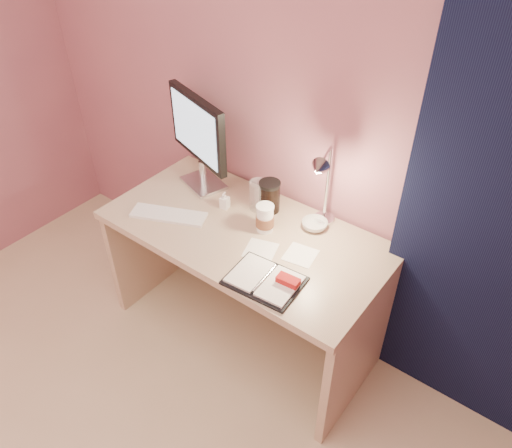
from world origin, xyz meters
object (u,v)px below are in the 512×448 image
Objects in this scene: coffee_cup at (265,219)px; clear_cup at (258,195)px; keyboard at (169,215)px; planner at (267,280)px; monitor at (200,134)px; desk at (254,257)px; lotion_bottle at (225,200)px; desk_lamp at (311,181)px; dark_jar at (270,198)px; bowl at (315,225)px.

clear_cup is (-0.13, 0.12, 0.01)m from coffee_cup.
keyboard is 1.14× the size of planner.
planner is (0.72, -0.39, -0.29)m from monitor.
clear_cup is at bearing 19.23° from monitor.
desk is 0.33m from lotion_bottle.
desk_lamp is (0.24, 0.12, 0.50)m from desk.
dark_jar is at bearing 32.61° from lotion_bottle.
monitor is 0.36m from lotion_bottle.
clear_cup is (0.32, 0.33, 0.07)m from keyboard.
clear_cup is at bearing 137.31° from coffee_cup.
clear_cup is 0.06m from dark_jar.
lotion_bottle is (-0.49, 0.30, 0.03)m from planner.
dark_jar is 0.31m from desk_lamp.
monitor reaches higher than planner.
lotion_bottle is at bearing -3.69° from monitor.
planner is at bearing -85.71° from bowl.
monitor is at bearing 166.62° from desk.
bowl reaches higher than keyboard.
clear_cup is 0.32m from bowl.
desk_lamp is at bearing -3.57° from dark_jar.
dark_jar reaches higher than lotion_bottle.
monitor is at bearing 168.04° from desk_lamp.
monitor is 3.61× the size of coffee_cup.
monitor is at bearing 146.52° from planner.
desk is 0.69m from monitor.
clear_cup is 0.36× the size of desk_lamp.
coffee_cup is 0.32× the size of desk_lamp.
keyboard is at bearing -155.36° from coffee_cup.
lotion_bottle is (-0.45, -0.13, 0.03)m from bowl.
dark_jar is (0.05, 0.02, -0.01)m from clear_cup.
coffee_cup is (0.08, -0.01, 0.29)m from desk.
planner is 0.52m from dark_jar.
bowl is 0.85× the size of dark_jar.
desk_lamp is (-0.02, -0.03, 0.26)m from bowl.
desk is 0.49m from keyboard.
monitor reaches higher than lotion_bottle.
desk_lamp is (0.66, 0.02, -0.03)m from monitor.
monitor is at bearing -176.45° from bowl.
monitor reaches higher than keyboard.
keyboard is at bearing -149.64° from desk.
lotion_bottle is at bearing 143.42° from planner.
dark_jar is at bearing 23.32° from clear_cup.
clear_cup is at bearing 126.23° from planner.
lotion_bottle is 0.21× the size of desk_lamp.
dark_jar reaches higher than desk.
desk_lamp reaches higher than coffee_cup.
planner is 2.32× the size of coffee_cup.
lotion_bottle is 0.62× the size of dark_jar.
keyboard is 0.46m from clear_cup.
planner reaches higher than desk.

